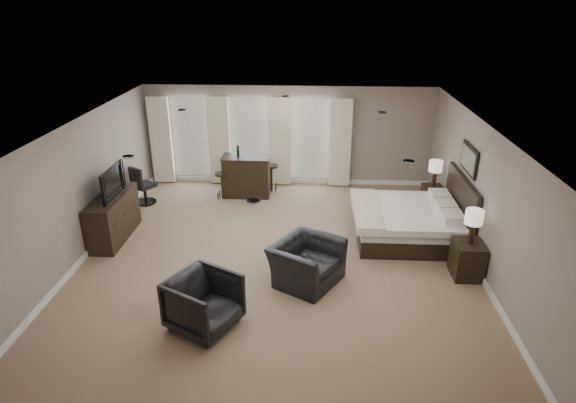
# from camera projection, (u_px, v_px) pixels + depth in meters

# --- Properties ---
(room) EXTENTS (7.60, 8.60, 2.64)m
(room) POSITION_uv_depth(u_px,v_px,m) (276.00, 200.00, 8.70)
(room) COLOR #7E6850
(room) RESTS_ON ground
(window_bay) EXTENTS (5.25, 0.20, 2.30)m
(window_bay) POSITION_uv_depth(u_px,v_px,m) (250.00, 140.00, 12.55)
(window_bay) COLOR silver
(window_bay) RESTS_ON room
(bed) EXTENTS (2.14, 2.04, 1.36)m
(bed) POSITION_uv_depth(u_px,v_px,m) (405.00, 208.00, 9.89)
(bed) COLOR silver
(bed) RESTS_ON ground
(nightstand_near) EXTENTS (0.50, 0.61, 0.66)m
(nightstand_near) POSITION_uv_depth(u_px,v_px,m) (467.00, 259.00, 8.65)
(nightstand_near) COLOR black
(nightstand_near) RESTS_ON ground
(nightstand_far) EXTENTS (0.44, 0.54, 0.59)m
(nightstand_far) POSITION_uv_depth(u_px,v_px,m) (432.00, 198.00, 11.33)
(nightstand_far) COLOR black
(nightstand_far) RESTS_ON ground
(lamp_near) EXTENTS (0.31, 0.31, 0.64)m
(lamp_near) POSITION_uv_depth(u_px,v_px,m) (473.00, 227.00, 8.39)
(lamp_near) COLOR beige
(lamp_near) RESTS_ON nightstand_near
(lamp_far) EXTENTS (0.31, 0.31, 0.64)m
(lamp_far) POSITION_uv_depth(u_px,v_px,m) (435.00, 174.00, 11.08)
(lamp_far) COLOR beige
(lamp_far) RESTS_ON nightstand_far
(wall_art) EXTENTS (0.04, 0.96, 0.56)m
(wall_art) POSITION_uv_depth(u_px,v_px,m) (469.00, 159.00, 9.41)
(wall_art) COLOR slate
(wall_art) RESTS_ON room
(dresser) EXTENTS (0.53, 1.63, 0.95)m
(dresser) POSITION_uv_depth(u_px,v_px,m) (113.00, 217.00, 9.96)
(dresser) COLOR black
(dresser) RESTS_ON ground
(tv) EXTENTS (0.62, 1.08, 0.14)m
(tv) POSITION_uv_depth(u_px,v_px,m) (110.00, 193.00, 9.74)
(tv) COLOR black
(tv) RESTS_ON dresser
(armchair_near) EXTENTS (1.25, 1.39, 1.02)m
(armchair_near) POSITION_uv_depth(u_px,v_px,m) (307.00, 256.00, 8.42)
(armchair_near) COLOR black
(armchair_near) RESTS_ON ground
(armchair_far) EXTENTS (1.20, 1.22, 0.95)m
(armchair_far) POSITION_uv_depth(u_px,v_px,m) (204.00, 300.00, 7.26)
(armchair_far) COLOR black
(armchair_far) RESTS_ON ground
(bar_counter) EXTENTS (1.19, 0.62, 1.04)m
(bar_counter) POSITION_uv_depth(u_px,v_px,m) (247.00, 176.00, 12.06)
(bar_counter) COLOR black
(bar_counter) RESTS_ON ground
(bar_stool_left) EXTENTS (0.34, 0.34, 0.67)m
(bar_stool_left) POSITION_uv_depth(u_px,v_px,m) (222.00, 186.00, 11.94)
(bar_stool_left) COLOR black
(bar_stool_left) RESTS_ON ground
(bar_stool_right) EXTENTS (0.41, 0.41, 0.72)m
(bar_stool_right) POSITION_uv_depth(u_px,v_px,m) (272.00, 178.00, 12.38)
(bar_stool_right) COLOR black
(bar_stool_right) RESTS_ON ground
(desk_chair) EXTENTS (0.68, 0.68, 0.97)m
(desk_chair) POSITION_uv_depth(u_px,v_px,m) (144.00, 184.00, 11.63)
(desk_chair) COLOR black
(desk_chair) RESTS_ON ground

